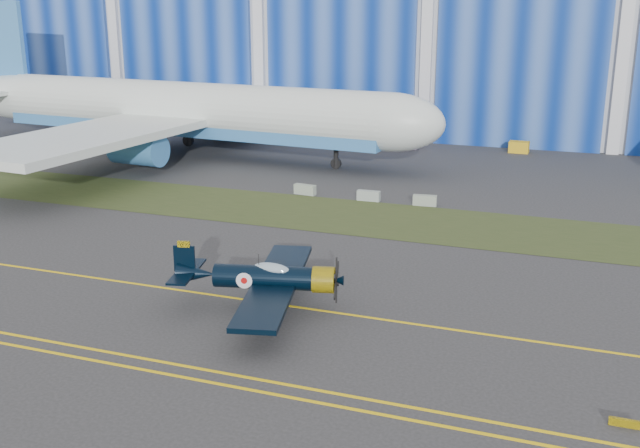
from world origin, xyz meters
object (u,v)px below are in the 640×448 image
(jetliner, at_px, (183,50))
(shipping_container, at_px, (395,136))
(warbird, at_px, (264,277))
(tug, at_px, (519,147))

(jetliner, xyz_separation_m, shipping_container, (20.98, 12.80, -10.38))
(warbird, distance_m, jetliner, 47.53)
(jetliner, bearing_deg, tug, 26.32)
(jetliner, xyz_separation_m, tug, (35.31, 14.10, -10.96))
(jetliner, relative_size, tug, 31.83)
(shipping_container, bearing_deg, jetliner, -146.10)
(jetliner, height_order, shipping_container, jetliner)
(jetliner, bearing_deg, warbird, -50.39)
(jetliner, bearing_deg, shipping_container, 35.95)
(shipping_container, height_order, tug, shipping_container)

